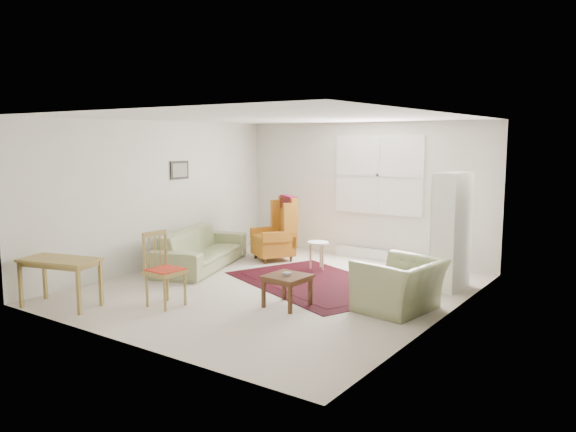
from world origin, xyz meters
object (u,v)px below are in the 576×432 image
Objects in this scene: sofa at (201,242)px; coffee_table at (287,291)px; stool at (318,256)px; armchair at (400,280)px; desk_chair at (165,270)px; wingback_chair at (273,228)px; cabinet at (452,231)px; desk at (61,283)px.

coffee_table is (2.54, -1.04, -0.23)m from sofa.
sofa reaches higher than stool.
armchair is (3.82, -0.35, -0.05)m from sofa.
coffee_table is at bearing -54.67° from desk_chair.
wingback_chair reaches higher than coffee_table.
desk_chair reaches higher than armchair.
cabinet is 1.68× the size of desk.
sofa is 2.16× the size of armchair.
coffee_table is 0.31× the size of cabinet.
stool is at bearing -79.73° from sofa.
cabinet is at bearing 2.33° from stool.
sofa is 1.29× the size of cabinet.
cabinet reaches higher than armchair.
armchair is at bearing -93.46° from cabinet.
desk is (-2.44, -1.70, 0.11)m from coffee_table.
stool is at bearing 111.17° from coffee_table.
desk_chair is at bearing -146.11° from coffee_table.
sofa is at bearing 157.75° from coffee_table.
desk_chair is (0.54, -3.11, -0.09)m from wingback_chair.
cabinet is at bearing -94.06° from sofa.
stool is at bearing 22.51° from wingback_chair.
wingback_chair is 3.33m from cabinet.
desk is (-0.58, -3.92, -0.26)m from wingback_chair.
wingback_chair is at bearing 170.41° from stool.
sofa reaches higher than armchair.
coffee_table is at bearing -53.24° from armchair.
armchair is 1.51m from cabinet.
armchair is 1.04× the size of desk_chair.
cabinet is at bearing -178.26° from armchair.
sofa is 3.84m from armchair.
sofa is 4.16m from cabinet.
desk_chair is (1.21, -1.93, 0.05)m from sofa.
sofa is 2.28m from desk_chair.
armchair is at bearing -114.46° from sofa.
sofa is 1.89× the size of wingback_chair.
sofa is at bearing -150.47° from stool.
cabinet is 4.12m from desk_chair.
wingback_chair is (-3.15, 1.52, 0.19)m from armchair.
cabinet is (3.99, 1.08, 0.41)m from sofa.
cabinet is 1.75× the size of desk_chair.
desk is at bearing -48.83° from armchair.
wingback_chair is 1.19× the size of desk_chair.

